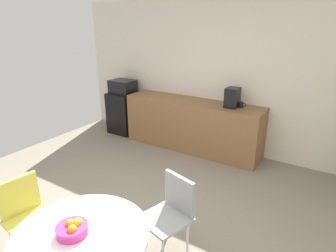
{
  "coord_description": "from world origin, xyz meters",
  "views": [
    {
      "loc": [
        1.82,
        -1.71,
        2.22
      ],
      "look_at": [
        -0.03,
        1.23,
        0.95
      ],
      "focal_mm": 30.64,
      "sensor_mm": 36.0,
      "label": 1
    }
  ],
  "objects_px": {
    "mug_white": "(241,105)",
    "coffee_maker": "(232,98)",
    "chair_yellow": "(26,209)",
    "chair_gray": "(172,207)",
    "fruit_bowl": "(72,229)",
    "mini_fridge": "(124,112)",
    "round_table": "(83,249)",
    "microwave": "(123,86)"
  },
  "relations": [
    {
      "from": "fruit_bowl",
      "to": "mug_white",
      "type": "distance_m",
      "value": 3.34
    },
    {
      "from": "round_table",
      "to": "chair_yellow",
      "type": "relative_size",
      "value": 1.23
    },
    {
      "from": "chair_gray",
      "to": "chair_yellow",
      "type": "distance_m",
      "value": 1.41
    },
    {
      "from": "mug_white",
      "to": "coffee_maker",
      "type": "bearing_deg",
      "value": -157.08
    },
    {
      "from": "mini_fridge",
      "to": "mug_white",
      "type": "distance_m",
      "value": 2.51
    },
    {
      "from": "mini_fridge",
      "to": "chair_yellow",
      "type": "height_order",
      "value": "mini_fridge"
    },
    {
      "from": "mini_fridge",
      "to": "chair_gray",
      "type": "xyz_separation_m",
      "value": [
        2.62,
        -2.36,
        0.1
      ]
    },
    {
      "from": "microwave",
      "to": "round_table",
      "type": "xyz_separation_m",
      "value": [
        2.37,
        -3.25,
        -0.38
      ]
    },
    {
      "from": "fruit_bowl",
      "to": "coffee_maker",
      "type": "height_order",
      "value": "coffee_maker"
    },
    {
      "from": "microwave",
      "to": "fruit_bowl",
      "type": "height_order",
      "value": "microwave"
    },
    {
      "from": "chair_gray",
      "to": "mug_white",
      "type": "distance_m",
      "value": 2.46
    },
    {
      "from": "mini_fridge",
      "to": "coffee_maker",
      "type": "relative_size",
      "value": 2.64
    },
    {
      "from": "round_table",
      "to": "chair_gray",
      "type": "height_order",
      "value": "chair_gray"
    },
    {
      "from": "round_table",
      "to": "fruit_bowl",
      "type": "relative_size",
      "value": 4.36
    },
    {
      "from": "mug_white",
      "to": "coffee_maker",
      "type": "relative_size",
      "value": 0.4
    },
    {
      "from": "fruit_bowl",
      "to": "microwave",
      "type": "bearing_deg",
      "value": 125.34
    },
    {
      "from": "mini_fridge",
      "to": "coffee_maker",
      "type": "bearing_deg",
      "value": 0.0
    },
    {
      "from": "microwave",
      "to": "chair_yellow",
      "type": "distance_m",
      "value": 3.49
    },
    {
      "from": "round_table",
      "to": "chair_yellow",
      "type": "distance_m",
      "value": 0.93
    },
    {
      "from": "mug_white",
      "to": "mini_fridge",
      "type": "bearing_deg",
      "value": -178.68
    },
    {
      "from": "chair_gray",
      "to": "mug_white",
      "type": "height_order",
      "value": "mug_white"
    },
    {
      "from": "mini_fridge",
      "to": "mug_white",
      "type": "relative_size",
      "value": 6.55
    },
    {
      "from": "microwave",
      "to": "round_table",
      "type": "height_order",
      "value": "microwave"
    },
    {
      "from": "microwave",
      "to": "round_table",
      "type": "relative_size",
      "value": 0.47
    },
    {
      "from": "chair_yellow",
      "to": "mug_white",
      "type": "distance_m",
      "value": 3.37
    },
    {
      "from": "chair_gray",
      "to": "mug_white",
      "type": "xyz_separation_m",
      "value": [
        -0.18,
        2.41,
        0.43
      ]
    },
    {
      "from": "chair_yellow",
      "to": "mini_fridge",
      "type": "bearing_deg",
      "value": 114.78
    },
    {
      "from": "microwave",
      "to": "mug_white",
      "type": "xyz_separation_m",
      "value": [
        2.45,
        0.06,
        -0.03
      ]
    },
    {
      "from": "round_table",
      "to": "mug_white",
      "type": "bearing_deg",
      "value": 88.63
    },
    {
      "from": "mini_fridge",
      "to": "round_table",
      "type": "xyz_separation_m",
      "value": [
        2.37,
        -3.25,
        0.17
      ]
    },
    {
      "from": "chair_gray",
      "to": "round_table",
      "type": "bearing_deg",
      "value": -105.87
    },
    {
      "from": "fruit_bowl",
      "to": "mug_white",
      "type": "xyz_separation_m",
      "value": [
        0.12,
        3.34,
        0.16
      ]
    },
    {
      "from": "chair_yellow",
      "to": "coffee_maker",
      "type": "distance_m",
      "value": 3.3
    },
    {
      "from": "fruit_bowl",
      "to": "round_table",
      "type": "bearing_deg",
      "value": 34.94
    },
    {
      "from": "microwave",
      "to": "mug_white",
      "type": "relative_size",
      "value": 3.72
    },
    {
      "from": "coffee_maker",
      "to": "round_table",
      "type": "bearing_deg",
      "value": -89.04
    },
    {
      "from": "chair_gray",
      "to": "fruit_bowl",
      "type": "xyz_separation_m",
      "value": [
        -0.3,
        -0.92,
        0.27
      ]
    },
    {
      "from": "fruit_bowl",
      "to": "chair_gray",
      "type": "bearing_deg",
      "value": 72.12
    },
    {
      "from": "mini_fridge",
      "to": "round_table",
      "type": "distance_m",
      "value": 4.03
    },
    {
      "from": "mini_fridge",
      "to": "round_table",
      "type": "height_order",
      "value": "mini_fridge"
    },
    {
      "from": "mini_fridge",
      "to": "microwave",
      "type": "height_order",
      "value": "microwave"
    },
    {
      "from": "chair_yellow",
      "to": "coffee_maker",
      "type": "xyz_separation_m",
      "value": [
        0.87,
        3.14,
        0.54
      ]
    }
  ]
}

